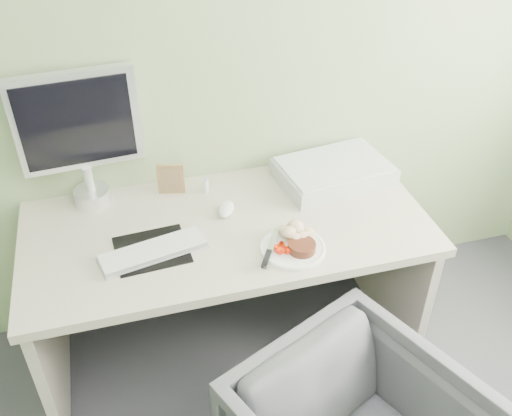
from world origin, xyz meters
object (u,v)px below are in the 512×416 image
object	(u,v)px
plate	(293,248)
monitor	(79,133)
desk	(229,259)
scanner	(334,172)

from	to	relation	value
plate	monitor	size ratio (longest dim) A/B	0.44
monitor	plate	bearing A→B (deg)	-41.39
desk	scanner	size ratio (longest dim) A/B	3.37
scanner	desk	bearing A→B (deg)	-167.70
plate	scanner	world-z (taller)	scanner
desk	monitor	bearing A→B (deg)	147.96
scanner	monitor	xyz separation A→B (m)	(-1.03, 0.12, 0.28)
plate	monitor	xyz separation A→B (m)	(-0.71, 0.53, 0.31)
desk	scanner	distance (m)	0.60
desk	monitor	distance (m)	0.78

